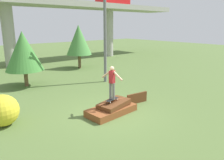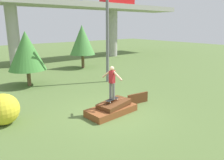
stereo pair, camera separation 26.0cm
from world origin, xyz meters
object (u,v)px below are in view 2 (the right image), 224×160
at_px(car_on_overpass_right, 117,0).
at_px(utility_pole, 107,25).
at_px(tree_behind_right, 26,51).
at_px(tree_behind_left, 82,40).
at_px(skateboard, 112,99).
at_px(skater, 112,81).
at_px(bush_yellow_flowering, 3,109).

distance_m(car_on_overpass_right, utility_pole, 13.77).
distance_m(car_on_overpass_right, tree_behind_right, 16.38).
bearing_deg(tree_behind_left, utility_pole, -103.70).
xyz_separation_m(skateboard, tree_behind_left, (4.76, 10.33, 1.93)).
distance_m(utility_pole, tree_behind_left, 5.91).
relative_size(skateboard, skater, 0.52).
xyz_separation_m(skater, utility_pole, (3.40, 4.73, 2.38)).
height_order(tree_behind_right, bush_yellow_flowering, tree_behind_right).
bearing_deg(utility_pole, bush_yellow_flowering, -159.38).
bearing_deg(utility_pole, tree_behind_left, 76.30).
bearing_deg(skater, skateboard, 13.61).
height_order(skateboard, utility_pole, utility_pole).
distance_m(tree_behind_left, tree_behind_right, 6.86).
height_order(car_on_overpass_right, tree_behind_left, car_on_overpass_right).
distance_m(skateboard, utility_pole, 6.68).
bearing_deg(skater, utility_pole, 54.35).
bearing_deg(skateboard, car_on_overpass_right, 49.37).
distance_m(skater, tree_behind_left, 11.42).
xyz_separation_m(skater, tree_behind_right, (-1.35, 7.22, 0.77)).
height_order(skater, car_on_overpass_right, car_on_overpass_right).
bearing_deg(skater, tree_behind_left, 65.26).
bearing_deg(skateboard, bush_yellow_flowering, 155.54).
relative_size(car_on_overpass_right, utility_pole, 0.56).
bearing_deg(utility_pole, tree_behind_right, 152.35).
height_order(utility_pole, bush_yellow_flowering, utility_pole).
bearing_deg(utility_pole, car_on_overpass_right, 47.21).
relative_size(skateboard, car_on_overpass_right, 0.18).
xyz_separation_m(tree_behind_left, tree_behind_right, (-6.11, -3.11, -0.28)).
bearing_deg(skateboard, skater, -166.39).
distance_m(skater, bush_yellow_flowering, 4.66).
xyz_separation_m(tree_behind_left, bush_yellow_flowering, (-8.92, -8.44, -1.96)).
xyz_separation_m(skateboard, skater, (-0.00, -0.00, 0.88)).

